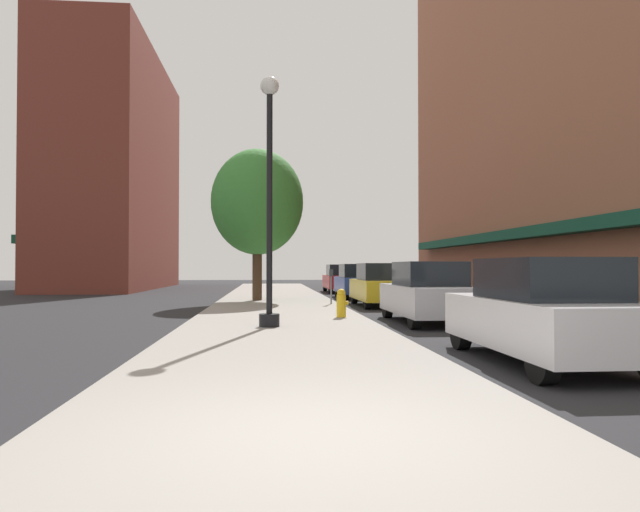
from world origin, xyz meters
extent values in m
plane|color=#232326|center=(4.00, 18.00, 0.00)|extent=(90.00, 90.00, 0.00)
cube|color=gray|center=(0.00, 19.00, 0.06)|extent=(4.80, 50.00, 0.12)
cube|color=#9E6047|center=(15.00, 22.00, 13.34)|extent=(6.00, 40.00, 26.67)
cube|color=#144C38|center=(11.65, 22.00, 3.10)|extent=(0.90, 34.00, 0.50)
cube|color=brown|center=(-11.00, 37.00, 8.10)|extent=(6.00, 18.00, 16.20)
cube|color=#144C38|center=(-14.35, 37.00, 3.10)|extent=(0.90, 15.30, 0.50)
cylinder|color=black|center=(-0.29, 8.85, 0.27)|extent=(0.48, 0.48, 0.30)
cylinder|color=black|center=(-0.29, 8.85, 3.02)|extent=(0.14, 0.14, 5.20)
sphere|color=silver|center=(-0.29, 8.85, 5.80)|extent=(0.44, 0.44, 0.44)
cylinder|color=gold|center=(1.71, 11.22, 0.43)|extent=(0.26, 0.26, 0.62)
sphere|color=gold|center=(1.71, 11.22, 0.79)|extent=(0.24, 0.24, 0.24)
cylinder|color=gold|center=(1.85, 11.22, 0.52)|extent=(0.12, 0.10, 0.10)
cylinder|color=slate|center=(2.05, 16.98, 0.65)|extent=(0.06, 0.06, 1.05)
cube|color=#33383D|center=(2.05, 16.98, 1.30)|extent=(0.14, 0.09, 0.26)
cylinder|color=#422D1E|center=(-0.78, 19.76, 1.47)|extent=(0.40, 0.40, 2.69)
ellipsoid|color=#387F33|center=(-0.78, 19.76, 4.27)|extent=(3.88, 3.88, 4.46)
cylinder|color=black|center=(3.22, 5.60, 0.32)|extent=(0.22, 0.64, 0.64)
cylinder|color=black|center=(4.78, 5.60, 0.32)|extent=(0.22, 0.64, 0.64)
cylinder|color=black|center=(3.22, 2.40, 0.32)|extent=(0.22, 0.64, 0.64)
cube|color=silver|center=(4.00, 4.00, 0.64)|extent=(1.80, 4.30, 0.76)
cube|color=black|center=(4.00, 3.85, 1.34)|extent=(1.56, 2.20, 0.64)
cylinder|color=black|center=(3.22, 12.24, 0.32)|extent=(0.22, 0.64, 0.64)
cylinder|color=black|center=(4.78, 12.24, 0.32)|extent=(0.22, 0.64, 0.64)
cylinder|color=black|center=(3.22, 9.04, 0.32)|extent=(0.22, 0.64, 0.64)
cylinder|color=black|center=(4.78, 9.04, 0.32)|extent=(0.22, 0.64, 0.64)
cube|color=#B2B2BA|center=(4.00, 10.64, 0.64)|extent=(1.80, 4.30, 0.76)
cube|color=black|center=(4.00, 10.49, 1.34)|extent=(1.56, 2.20, 0.64)
cylinder|color=black|center=(3.22, 18.96, 0.32)|extent=(0.22, 0.64, 0.64)
cylinder|color=black|center=(4.78, 18.96, 0.32)|extent=(0.22, 0.64, 0.64)
cylinder|color=black|center=(3.22, 15.76, 0.32)|extent=(0.22, 0.64, 0.64)
cylinder|color=black|center=(4.78, 15.76, 0.32)|extent=(0.22, 0.64, 0.64)
cube|color=gold|center=(4.00, 17.36, 0.64)|extent=(1.80, 4.30, 0.76)
cube|color=black|center=(4.00, 17.21, 1.34)|extent=(1.56, 2.20, 0.64)
cylinder|color=black|center=(3.22, 24.82, 0.32)|extent=(0.22, 0.64, 0.64)
cylinder|color=black|center=(4.78, 24.82, 0.32)|extent=(0.22, 0.64, 0.64)
cylinder|color=black|center=(3.22, 21.62, 0.32)|extent=(0.22, 0.64, 0.64)
cylinder|color=black|center=(4.78, 21.62, 0.32)|extent=(0.22, 0.64, 0.64)
cube|color=#1E389E|center=(4.00, 23.22, 0.64)|extent=(1.80, 4.30, 0.76)
cube|color=black|center=(4.00, 23.07, 1.34)|extent=(1.56, 2.20, 0.64)
cylinder|color=black|center=(3.22, 31.29, 0.32)|extent=(0.22, 0.64, 0.64)
cylinder|color=black|center=(4.78, 31.29, 0.32)|extent=(0.22, 0.64, 0.64)
cylinder|color=black|center=(3.22, 28.09, 0.32)|extent=(0.22, 0.64, 0.64)
cylinder|color=black|center=(4.78, 28.09, 0.32)|extent=(0.22, 0.64, 0.64)
cube|color=red|center=(4.00, 29.69, 0.64)|extent=(1.80, 4.30, 0.76)
cube|color=black|center=(4.00, 29.54, 1.34)|extent=(1.56, 2.20, 0.64)
camera|label=1|loc=(-0.32, -4.85, 1.52)|focal=32.65mm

